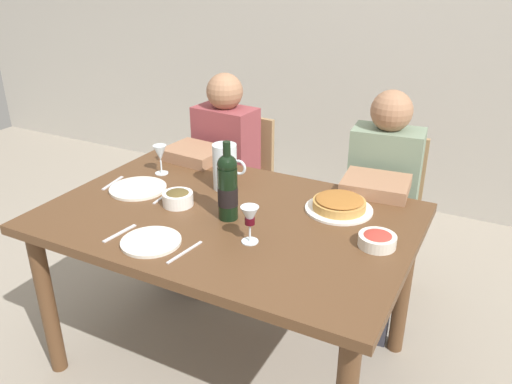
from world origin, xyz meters
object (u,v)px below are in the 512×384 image
object	(u,v)px
wine_glass_right_diner	(250,218)
diner_right	(378,205)
dinner_plate_right_setting	(138,188)
chair_left	(238,179)
wine_glass_left_diner	(160,154)
dinner_plate_left_setting	(151,242)
chair_right	(384,207)
wine_bottle	(228,187)
olive_bowl	(178,197)
dining_table	(228,234)
baked_tart	(339,204)
salad_bowl	(377,239)
water_pitcher	(225,169)
diner_left	(215,174)

from	to	relation	value
wine_glass_right_diner	diner_right	distance (m)	0.90
dinner_plate_right_setting	chair_left	bearing A→B (deg)	87.14
wine_glass_left_diner	dinner_plate_left_setting	xyz separation A→B (m)	(0.37, -0.56, -0.09)
dinner_plate_left_setting	chair_right	xyz separation A→B (m)	(0.57, 1.24, -0.27)
wine_bottle	olive_bowl	size ratio (longest dim) A/B	2.50
dining_table	chair_left	size ratio (longest dim) A/B	1.72
baked_tart	chair_left	size ratio (longest dim) A/B	0.32
wine_glass_right_diner	dinner_plate_left_setting	size ratio (longest dim) A/B	0.65
salad_bowl	baked_tart	bearing A→B (deg)	135.67
water_pitcher	olive_bowl	size ratio (longest dim) A/B	1.61
salad_bowl	dinner_plate_right_setting	bearing A→B (deg)	-179.69
dining_table	wine_bottle	distance (m)	0.23
dining_table	water_pitcher	xyz separation A→B (m)	(-0.14, 0.22, 0.18)
water_pitcher	wine_glass_right_diner	distance (m)	0.50
dining_table	olive_bowl	world-z (taller)	olive_bowl
water_pitcher	olive_bowl	distance (m)	0.27
chair_left	diner_right	xyz separation A→B (m)	(0.90, -0.20, 0.12)
salad_bowl	diner_left	world-z (taller)	diner_left
water_pitcher	chair_right	size ratio (longest dim) A/B	0.24
salad_bowl	wine_glass_right_diner	xyz separation A→B (m)	(-0.43, -0.19, 0.07)
wine_bottle	olive_bowl	distance (m)	0.27
water_pitcher	diner_right	xyz separation A→B (m)	(0.60, 0.45, -0.24)
wine_bottle	water_pitcher	size ratio (longest dim) A/B	1.55
wine_glass_right_diner	chair_right	world-z (taller)	wine_glass_right_diner
water_pitcher	baked_tart	world-z (taller)	water_pitcher
salad_bowl	wine_glass_right_diner	bearing A→B (deg)	-156.28
salad_bowl	wine_bottle	bearing A→B (deg)	-174.49
dinner_plate_left_setting	dinner_plate_right_setting	world-z (taller)	same
wine_glass_left_diner	wine_glass_right_diner	world-z (taller)	same
wine_bottle	wine_glass_left_diner	xyz separation A→B (m)	(-0.53, 0.26, -0.04)
olive_bowl	chair_left	world-z (taller)	chair_left
dining_table	baked_tart	world-z (taller)	baked_tart
dinner_plate_left_setting	diner_left	world-z (taller)	diner_left
baked_tart	olive_bowl	distance (m)	0.68
dining_table	chair_left	world-z (taller)	chair_left
chair_right	dinner_plate_left_setting	bearing A→B (deg)	59.46
dinner_plate_right_setting	chair_left	world-z (taller)	chair_left
diner_left	diner_right	distance (m)	0.92
chair_right	diner_left	bearing A→B (deg)	10.83
diner_right	water_pitcher	bearing A→B (deg)	30.85
wine_glass_right_diner	diner_right	bearing A→B (deg)	71.68
olive_bowl	diner_right	size ratio (longest dim) A/B	0.11
wine_glass_left_diner	chair_left	world-z (taller)	wine_glass_left_diner
wine_bottle	baked_tart	size ratio (longest dim) A/B	1.16
dining_table	chair_right	size ratio (longest dim) A/B	1.72
olive_bowl	dinner_plate_left_setting	bearing A→B (deg)	-72.39
olive_bowl	diner_right	xyz separation A→B (m)	(0.69, 0.69, -0.18)
olive_bowl	wine_glass_right_diner	bearing A→B (deg)	-17.91
dinner_plate_right_setting	wine_glass_left_diner	bearing A→B (deg)	95.97
olive_bowl	dinner_plate_right_setting	world-z (taller)	olive_bowl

